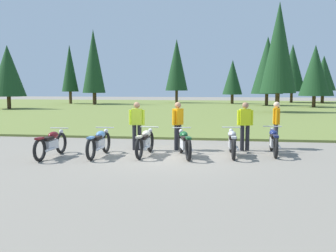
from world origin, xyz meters
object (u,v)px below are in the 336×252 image
Objects in this scene: motorcycle_maroon at (51,143)px; rider_with_back_turned at (245,123)px; motorcycle_sky_blue at (99,143)px; motorcycle_cream at (145,142)px; motorcycle_silver at (232,142)px; rider_checking_bike at (178,123)px; motorcycle_navy at (274,141)px; rider_near_row_end at (137,123)px; rider_in_hivis_vest at (276,122)px; motorcycle_british_green at (185,143)px.

rider_with_back_turned is (6.03, 2.19, 0.51)m from motorcycle_maroon.
rider_with_back_turned is at bearing 21.47° from motorcycle_sky_blue.
motorcycle_maroon is 1.00× the size of motorcycle_cream.
rider_checking_bike is (-1.86, 0.96, 0.51)m from motorcycle_silver.
motorcycle_maroon and motorcycle_navy have the same top height.
rider_near_row_end reaches higher than motorcycle_cream.
motorcycle_silver is (4.17, 0.68, 0.00)m from motorcycle_sky_blue.
rider_in_hivis_vest is at bearing 11.98° from rider_near_row_end.
rider_checking_bike is at bearing 28.47° from motorcycle_maroon.
motorcycle_sky_blue is 1.00× the size of motorcycle_cream.
motorcycle_british_green is 1.23× the size of rider_checking_bike.
motorcycle_cream is 1.26× the size of rider_in_hivis_vest.
motorcycle_cream is at bearing -154.81° from rider_in_hivis_vest.
motorcycle_maroon is at bearing -167.38° from motorcycle_navy.
motorcycle_sky_blue is 1.26× the size of rider_in_hivis_vest.
motorcycle_british_green and motorcycle_navy have the same top height.
motorcycle_british_green is 1.23× the size of rider_with_back_turned.
rider_checking_bike reaches higher than motorcycle_british_green.
motorcycle_silver is 1.26× the size of rider_with_back_turned.
rider_in_hivis_vest is (0.22, 1.25, 0.51)m from motorcycle_navy.
rider_near_row_end is (-1.77, 1.07, 0.51)m from motorcycle_british_green.
motorcycle_sky_blue and motorcycle_navy have the same top height.
motorcycle_maroon is 1.26× the size of rider_in_hivis_vest.
rider_in_hivis_vest reaches higher than motorcycle_silver.
motorcycle_maroon is 7.10m from motorcycle_navy.
motorcycle_silver is at bearing -27.37° from rider_checking_bike.
rider_with_back_turned is at bearing 4.20° from rider_checking_bike.
rider_near_row_end is at bearing -170.04° from rider_checking_bike.
rider_in_hivis_vest is at bearing 12.80° from rider_checking_bike.
rider_in_hivis_vest is at bearing 34.53° from motorcycle_british_green.
rider_with_back_turned reaches higher than motorcycle_maroon.
rider_in_hivis_vest and rider_near_row_end have the same top height.
rider_with_back_turned is at bearing 144.31° from motorcycle_navy.
rider_checking_bike reaches higher than motorcycle_silver.
rider_with_back_turned is 1.00× the size of rider_checking_bike.
motorcycle_silver is at bearing 6.08° from motorcycle_cream.
motorcycle_navy is at bearing 12.62° from motorcycle_maroon.
motorcycle_silver is 1.32m from rider_with_back_turned.
rider_near_row_end is at bearing 57.04° from motorcycle_sky_blue.
motorcycle_british_green is at bearing -31.21° from rider_near_row_end.
motorcycle_cream is 1.24m from rider_near_row_end.
rider_in_hivis_vest is 1.00× the size of rider_with_back_turned.
motorcycle_sky_blue and motorcycle_cream have the same top height.
rider_with_back_turned reaches higher than motorcycle_silver.
motorcycle_maroon is at bearing -142.67° from rider_near_row_end.
rider_in_hivis_vest is (5.73, 2.42, 0.51)m from motorcycle_sky_blue.
motorcycle_silver is at bearing -159.88° from motorcycle_navy.
motorcycle_navy is 3.27m from rider_checking_bike.
motorcycle_maroon and motorcycle_sky_blue have the same top height.
rider_with_back_turned is at bearing 68.49° from motorcycle_silver.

